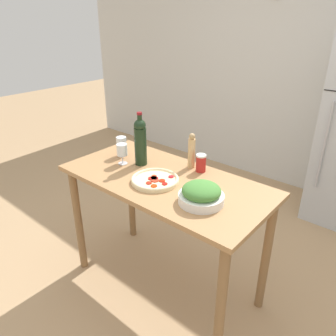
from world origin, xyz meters
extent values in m
plane|color=tan|center=(0.00, 0.00, 0.00)|extent=(14.00, 14.00, 0.00)
cube|color=silver|center=(0.00, 2.17, 1.30)|extent=(6.40, 0.06, 2.60)
cylinder|color=#B2B2B7|center=(0.53, 1.49, 0.79)|extent=(0.02, 0.02, 0.79)
cube|color=#A87A4C|center=(0.00, 0.00, 0.87)|extent=(1.36, 0.66, 0.03)
cylinder|color=olive|center=(-0.62, -0.27, 0.43)|extent=(0.06, 0.06, 0.86)
cylinder|color=olive|center=(0.62, -0.27, 0.43)|extent=(0.06, 0.06, 0.86)
cylinder|color=olive|center=(-0.62, 0.27, 0.43)|extent=(0.06, 0.06, 0.86)
cylinder|color=olive|center=(0.62, 0.27, 0.43)|extent=(0.06, 0.06, 0.86)
cylinder|color=black|center=(-0.27, 0.06, 1.02)|extent=(0.08, 0.08, 0.26)
sphere|color=black|center=(-0.27, 0.06, 1.16)|extent=(0.08, 0.08, 0.08)
cylinder|color=black|center=(-0.27, 0.06, 1.20)|extent=(0.03, 0.03, 0.07)
cylinder|color=maroon|center=(-0.27, 0.06, 1.25)|extent=(0.03, 0.03, 0.02)
cylinder|color=silver|center=(-0.37, -0.02, 0.89)|extent=(0.07, 0.07, 0.00)
cylinder|color=silver|center=(-0.37, -0.02, 0.92)|extent=(0.01, 0.01, 0.06)
cylinder|color=white|center=(-0.37, -0.02, 0.99)|extent=(0.07, 0.07, 0.08)
cylinder|color=maroon|center=(-0.37, -0.02, 0.96)|extent=(0.06, 0.06, 0.02)
cylinder|color=silver|center=(-0.48, 0.07, 0.89)|extent=(0.07, 0.07, 0.00)
cylinder|color=silver|center=(-0.48, 0.07, 0.92)|extent=(0.01, 0.01, 0.06)
cylinder|color=white|center=(-0.48, 0.07, 0.99)|extent=(0.07, 0.07, 0.08)
cylinder|color=maroon|center=(-0.48, 0.07, 0.96)|extent=(0.06, 0.06, 0.01)
cylinder|color=tan|center=(0.03, 0.24, 0.99)|extent=(0.05, 0.05, 0.20)
sphere|color=tan|center=(0.03, 0.24, 1.11)|extent=(0.04, 0.04, 0.04)
cylinder|color=white|center=(0.34, -0.09, 0.91)|extent=(0.25, 0.25, 0.05)
ellipsoid|color=#478438|center=(0.34, -0.09, 0.96)|extent=(0.22, 0.22, 0.09)
cylinder|color=beige|center=(-0.01, -0.08, 0.90)|extent=(0.30, 0.30, 0.02)
torus|color=beige|center=(-0.01, -0.08, 0.91)|extent=(0.30, 0.30, 0.02)
cylinder|color=#AA140E|center=(0.07, -0.08, 0.91)|extent=(0.03, 0.03, 0.01)
cylinder|color=red|center=(0.04, 0.01, 0.91)|extent=(0.03, 0.03, 0.01)
cylinder|color=red|center=(0.04, -0.06, 0.91)|extent=(0.04, 0.04, 0.01)
cylinder|color=#B2191A|center=(-0.02, -0.07, 0.91)|extent=(0.05, 0.05, 0.01)
cylinder|color=#B6311B|center=(0.00, -0.09, 0.91)|extent=(0.05, 0.05, 0.01)
cylinder|color=#AA160F|center=(-0.03, -0.08, 0.91)|extent=(0.04, 0.04, 0.01)
cylinder|color=#B02C0B|center=(-0.03, -0.07, 0.91)|extent=(0.04, 0.04, 0.01)
cylinder|color=#AE2211|center=(-0.01, -0.14, 0.91)|extent=(0.04, 0.04, 0.01)
cylinder|color=#BC320A|center=(0.04, -0.15, 0.91)|extent=(0.04, 0.04, 0.01)
cylinder|color=#AF2D16|center=(-0.04, -0.05, 0.91)|extent=(0.03, 0.03, 0.01)
cylinder|color=#B2231E|center=(0.11, 0.23, 0.94)|extent=(0.07, 0.07, 0.11)
cylinder|color=white|center=(0.11, 0.23, 1.00)|extent=(0.07, 0.07, 0.01)
camera|label=1|loc=(1.21, -1.39, 1.83)|focal=35.00mm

